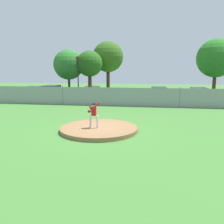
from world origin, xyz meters
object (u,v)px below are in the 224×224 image
Objects in this scene: pitcher_youth at (94,113)px; parked_car_white at (159,94)px; baseball at (80,129)px; parked_car_teal at (199,95)px; traffic_cone_orange at (70,99)px; parked_car_slate at (32,93)px; traffic_light_near at (78,70)px; parked_car_navy at (51,92)px; parked_car_champagne at (92,93)px.

pitcher_youth reaches higher than parked_car_white.
parked_car_teal reaches higher than baseball.
traffic_cone_orange is at bearing -174.97° from parked_car_teal.
parked_car_slate is at bearing -179.70° from parked_car_white.
parked_car_slate is (-10.88, 15.07, 0.48)m from baseball.
parked_car_white is 16.06m from parked_car_slate.
traffic_light_near is (4.93, 4.13, 2.93)m from parked_car_slate.
parked_car_navy is 0.97× the size of parked_car_champagne.
baseball is at bearing -54.17° from parked_car_slate.
parked_car_teal is at bearing 0.34° from parked_car_slate.
pitcher_youth is at bearing -70.30° from traffic_light_near.
parked_car_teal is (12.77, -0.17, 0.01)m from parked_car_champagne.
parked_car_navy is at bearing 2.65° from parked_car_slate.
pitcher_youth is 0.36× the size of parked_car_navy.
traffic_light_near is (-15.73, 4.01, 2.90)m from parked_car_teal.
traffic_light_near is (-5.95, 19.20, 3.42)m from baseball.
baseball is at bearing -108.86° from parked_car_white.
pitcher_youth reaches higher than baseball.
parked_car_slate is (-11.60, 14.50, -0.42)m from pitcher_youth.
pitcher_youth reaches higher than parked_car_champagne.
traffic_light_near reaches higher than traffic_cone_orange.
traffic_light_near is at bearing 39.96° from parked_car_slate.
traffic_light_near is (-0.58, 5.34, 3.44)m from traffic_cone_orange.
parked_car_navy is at bearing -179.99° from parked_car_teal.
traffic_cone_orange is at bearing -83.80° from traffic_light_near.
parked_car_white is 0.93× the size of parked_car_champagne.
pitcher_youth is at bearing 38.51° from baseball.
traffic_light_near reaches higher than pitcher_youth.
pitcher_youth is 0.35× the size of parked_car_champagne.
parked_car_white is 0.96× the size of parked_car_navy.
traffic_light_near is (-11.13, 4.05, 2.89)m from parked_car_white.
pitcher_youth is 17.20m from parked_car_teal.
parked_car_champagne is at bearing 2.14° from parked_car_slate.
parked_car_slate is 1.05× the size of parked_car_teal.
parked_car_champagne is at bearing 178.52° from parked_car_white.
parked_car_navy is (-8.29, 15.19, 0.55)m from baseball.
parked_car_champagne is at bearing 32.40° from traffic_cone_orange.
parked_car_slate is 0.88× the size of traffic_light_near.
traffic_cone_orange is (5.51, -1.21, -0.50)m from parked_car_slate.
parked_car_white is at bearing -179.53° from parked_car_teal.
parked_car_champagne is (7.88, 0.30, 0.02)m from parked_car_slate.
pitcher_youth is 18.57m from parked_car_slate.
baseball is 14.86m from traffic_cone_orange.
traffic_light_near is at bearing 160.02° from parked_car_white.
traffic_light_near is at bearing 109.70° from pitcher_youth.
parked_car_champagne is (-3.71, 14.79, -0.39)m from pitcher_youth.
parked_car_navy is 7.98× the size of traffic_cone_orange.
traffic_light_near is (-6.67, 18.63, 2.52)m from pitcher_youth.
parked_car_champagne is 0.83× the size of traffic_light_near.
parked_car_slate reaches higher than traffic_cone_orange.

